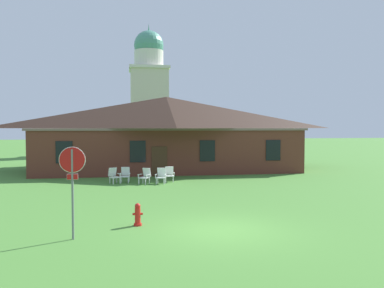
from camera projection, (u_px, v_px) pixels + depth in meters
name	position (u px, v px, depth m)	size (l,w,h in m)	color
ground_plane	(222.00, 231.00, 13.21)	(200.00, 200.00, 0.00)	#477F33
brick_building	(166.00, 132.00, 32.63)	(20.42, 10.40, 5.93)	brown
dome_tower	(149.00, 95.00, 52.20)	(5.18, 5.18, 16.98)	beige
stop_sign	(72.00, 174.00, 12.08)	(0.80, 0.09, 2.86)	slate
lawn_chair_by_porch	(114.00, 175.00, 24.22)	(0.83, 0.86, 0.96)	silver
lawn_chair_near_door	(125.00, 174.00, 24.60)	(0.68, 0.72, 0.96)	white
lawn_chair_left_end	(145.00, 176.00, 24.01)	(0.85, 0.87, 0.96)	silver
lawn_chair_middle	(161.00, 175.00, 24.08)	(0.74, 0.78, 0.96)	white
lawn_chair_right_end	(169.00, 174.00, 24.89)	(0.67, 0.70, 0.96)	silver
fire_hydrant	(138.00, 215.00, 13.86)	(0.36, 0.28, 0.79)	red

